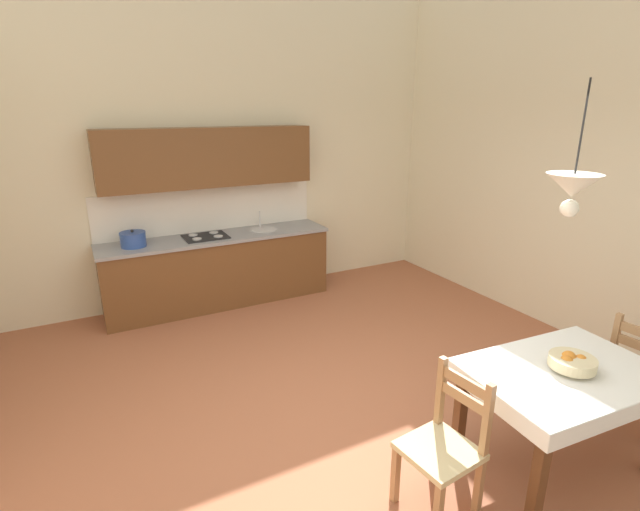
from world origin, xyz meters
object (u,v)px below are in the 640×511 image
(fruit_bowl, at_px, (572,362))
(pendant_lamp, at_px, (573,187))
(kitchen_cabinetry, at_px, (216,238))
(dining_chair_tv_side, at_px, (444,447))
(dining_table, at_px, (563,387))

(fruit_bowl, distance_m, pendant_lamp, 1.18)
(fruit_bowl, bearing_deg, kitchen_cabinetry, 107.98)
(kitchen_cabinetry, height_order, dining_chair_tv_side, kitchen_cabinetry)
(kitchen_cabinetry, height_order, fruit_bowl, kitchen_cabinetry)
(pendant_lamp, bearing_deg, dining_chair_tv_side, -178.80)
(fruit_bowl, bearing_deg, dining_chair_tv_side, 174.31)
(kitchen_cabinetry, distance_m, pendant_lamp, 4.19)
(kitchen_cabinetry, xyz_separation_m, dining_chair_tv_side, (0.30, -3.88, -0.41))
(dining_table, relative_size, dining_chair_tv_side, 1.45)
(fruit_bowl, bearing_deg, pendant_lamp, 135.66)
(dining_chair_tv_side, relative_size, pendant_lamp, 1.16)
(kitchen_cabinetry, bearing_deg, dining_table, -72.28)
(dining_chair_tv_side, height_order, pendant_lamp, pendant_lamp)
(kitchen_cabinetry, height_order, dining_table, kitchen_cabinetry)
(dining_chair_tv_side, distance_m, pendant_lamp, 1.76)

